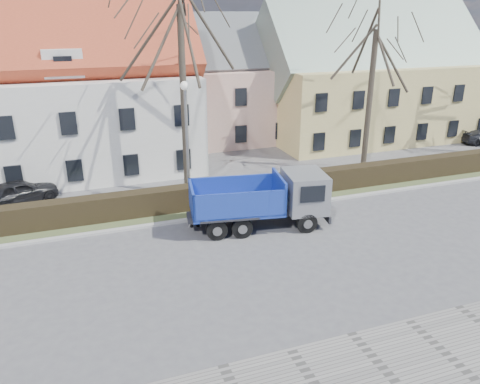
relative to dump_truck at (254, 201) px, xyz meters
name	(u,v)px	position (x,y,z in m)	size (l,w,h in m)	color
ground	(277,252)	(0.02, -2.83, -1.39)	(120.00, 120.00, 0.00)	#505053
curb_far	(242,212)	(0.02, 1.77, -1.33)	(80.00, 0.30, 0.12)	#9E9D9A
grass_strip	(232,202)	(0.02, 3.37, -1.34)	(80.00, 3.00, 0.10)	#46532E
hedge	(233,193)	(0.02, 3.17, -0.74)	(60.00, 0.90, 1.30)	black
building_pink	(224,90)	(4.02, 17.17, 2.61)	(10.80, 8.80, 8.00)	tan
building_yellow	(371,85)	(16.02, 14.17, 2.86)	(18.80, 10.80, 8.50)	tan
tree_1	(183,84)	(-1.98, 5.67, 4.94)	(9.20, 9.20, 12.65)	#352E25
tree_2	(371,88)	(10.02, 5.67, 4.11)	(8.00, 8.00, 11.00)	#352E25
dump_truck	(254,201)	(0.00, 0.00, 0.00)	(6.94, 2.58, 2.78)	navy
streetlight	(187,144)	(-2.24, 4.17, 1.99)	(0.53, 0.53, 6.77)	gray
cart_frame	(190,222)	(-2.98, 0.95, -1.06)	(0.73, 0.42, 0.67)	silver
parked_car_a	(20,191)	(-11.09, 7.28, -0.71)	(1.60, 3.98, 1.36)	black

